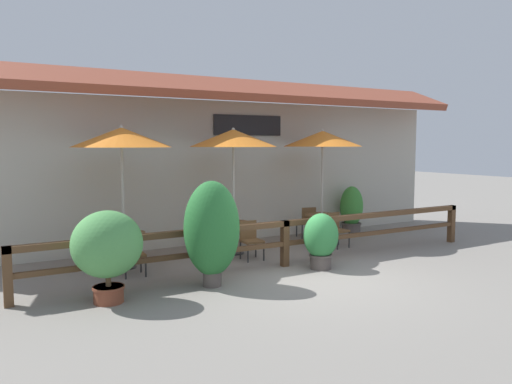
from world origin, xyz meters
The scene contains 19 objects.
ground_plane centered at (0.00, 0.00, 0.00)m, with size 60.00×60.00×0.00m, color gray.
building_facade centered at (0.00, 4.10, 2.17)m, with size 14.28×1.49×4.23m.
patio_railing centered at (0.00, 1.05, 0.70)m, with size 10.40×0.14×0.95m.
patio_umbrella_near centered at (-2.90, 2.57, 2.65)m, with size 1.99×1.99×2.89m.
dining_table_near centered at (-2.90, 2.57, 0.58)m, with size 0.84×0.84×0.73m.
chair_near_streetside centered at (-2.92, 1.95, 0.46)m, with size 0.44×0.44×0.84m.
chair_near_wallside centered at (-2.90, 3.20, 0.46)m, with size 0.47×0.47×0.84m.
patio_umbrella_middle centered at (-0.35, 2.64, 2.65)m, with size 1.99×1.99×2.89m.
dining_table_middle centered at (-0.35, 2.64, 0.58)m, with size 0.84×0.84×0.73m.
chair_middle_streetside centered at (-0.30, 1.95, 0.46)m, with size 0.44×0.44×0.84m.
chair_middle_wallside centered at (-0.36, 3.34, 0.46)m, with size 0.43×0.43×0.84m.
patio_umbrella_far centered at (2.22, 2.71, 2.65)m, with size 1.99×1.99×2.89m.
dining_table_far centered at (2.22, 2.71, 0.58)m, with size 0.84×0.84×0.73m.
chair_far_streetside centered at (2.17, 2.04, 0.46)m, with size 0.45×0.45×0.84m.
chair_far_wallside centered at (2.24, 3.37, 0.46)m, with size 0.50×0.50×0.84m.
potted_plant_entrance_palm centered at (-3.73, 0.48, 0.90)m, with size 1.12×1.01×1.48m.
potted_plant_broad_leaf centered at (0.52, 0.52, 0.61)m, with size 0.73×0.66×1.13m.
potted_plant_tall_tropical centered at (-1.91, 0.50, 1.02)m, with size 1.01×0.90×1.88m.
potted_plant_corner_fern centered at (3.95, 3.55, 0.65)m, with size 0.68×0.62×1.31m.
Camera 1 is at (-5.58, -7.40, 2.53)m, focal length 35.00 mm.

